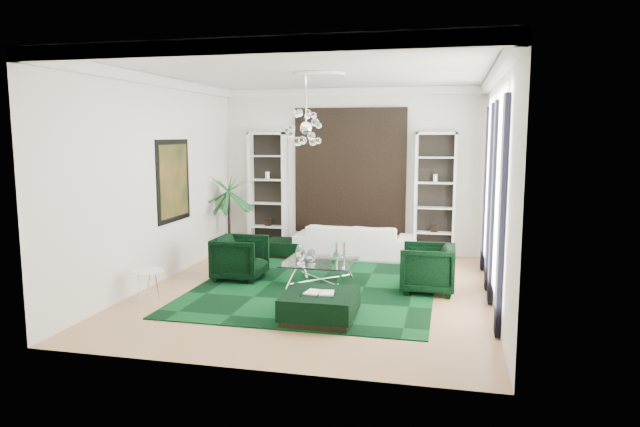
% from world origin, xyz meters
% --- Properties ---
extents(floor, '(6.00, 7.00, 0.02)m').
position_xyz_m(floor, '(0.00, 0.00, -0.01)').
color(floor, tan).
rests_on(floor, ground).
extents(ceiling, '(6.00, 7.00, 0.02)m').
position_xyz_m(ceiling, '(0.00, 0.00, 3.81)').
color(ceiling, white).
rests_on(ceiling, ground).
extents(wall_back, '(6.00, 0.02, 3.80)m').
position_xyz_m(wall_back, '(0.00, 3.51, 1.90)').
color(wall_back, white).
rests_on(wall_back, ground).
extents(wall_front, '(6.00, 0.02, 3.80)m').
position_xyz_m(wall_front, '(0.00, -3.51, 1.90)').
color(wall_front, white).
rests_on(wall_front, ground).
extents(wall_left, '(0.02, 7.00, 3.80)m').
position_xyz_m(wall_left, '(-3.01, 0.00, 1.90)').
color(wall_left, white).
rests_on(wall_left, ground).
extents(wall_right, '(0.02, 7.00, 3.80)m').
position_xyz_m(wall_right, '(3.01, 0.00, 1.90)').
color(wall_right, white).
rests_on(wall_right, ground).
extents(crown_molding, '(6.00, 7.00, 0.18)m').
position_xyz_m(crown_molding, '(0.00, 0.00, 3.70)').
color(crown_molding, white).
rests_on(crown_molding, ceiling).
extents(ceiling_medallion, '(0.90, 0.90, 0.05)m').
position_xyz_m(ceiling_medallion, '(0.00, 0.30, 3.77)').
color(ceiling_medallion, white).
rests_on(ceiling_medallion, ceiling).
extents(tapestry, '(2.50, 0.06, 2.80)m').
position_xyz_m(tapestry, '(0.00, 3.46, 1.90)').
color(tapestry, black).
rests_on(tapestry, wall_back).
extents(shelving_left, '(0.90, 0.38, 2.80)m').
position_xyz_m(shelving_left, '(-1.95, 3.31, 1.40)').
color(shelving_left, white).
rests_on(shelving_left, floor).
extents(shelving_right, '(0.90, 0.38, 2.80)m').
position_xyz_m(shelving_right, '(1.95, 3.31, 1.40)').
color(shelving_right, white).
rests_on(shelving_right, floor).
extents(painting, '(0.04, 1.30, 1.60)m').
position_xyz_m(painting, '(-2.97, 0.60, 1.85)').
color(painting, black).
rests_on(painting, wall_left).
extents(window_near, '(0.03, 1.10, 2.90)m').
position_xyz_m(window_near, '(2.99, -0.90, 1.90)').
color(window_near, white).
rests_on(window_near, wall_right).
extents(curtain_near_a, '(0.07, 0.30, 3.25)m').
position_xyz_m(curtain_near_a, '(2.96, -1.68, 1.65)').
color(curtain_near_a, black).
rests_on(curtain_near_a, floor).
extents(curtain_near_b, '(0.07, 0.30, 3.25)m').
position_xyz_m(curtain_near_b, '(2.96, -0.12, 1.65)').
color(curtain_near_b, black).
rests_on(curtain_near_b, floor).
extents(window_far, '(0.03, 1.10, 2.90)m').
position_xyz_m(window_far, '(2.99, 1.50, 1.90)').
color(window_far, white).
rests_on(window_far, wall_right).
extents(curtain_far_a, '(0.07, 0.30, 3.25)m').
position_xyz_m(curtain_far_a, '(2.96, 0.72, 1.65)').
color(curtain_far_a, black).
rests_on(curtain_far_a, floor).
extents(curtain_far_b, '(0.07, 0.30, 3.25)m').
position_xyz_m(curtain_far_b, '(2.96, 2.28, 1.65)').
color(curtain_far_b, black).
rests_on(curtain_far_b, floor).
extents(rug, '(4.20, 5.00, 0.02)m').
position_xyz_m(rug, '(-0.05, 0.36, 0.01)').
color(rug, black).
rests_on(rug, floor).
extents(sofa, '(2.59, 1.01, 0.76)m').
position_xyz_m(sofa, '(0.20, 2.84, 0.38)').
color(sofa, white).
rests_on(sofa, floor).
extents(armchair_left, '(0.92, 0.89, 0.84)m').
position_xyz_m(armchair_left, '(-1.58, 0.45, 0.42)').
color(armchair_left, black).
rests_on(armchair_left, floor).
extents(armchair_right, '(0.93, 0.90, 0.85)m').
position_xyz_m(armchair_right, '(1.93, 0.35, 0.42)').
color(armchair_right, black).
rests_on(armchair_right, floor).
extents(coffee_table, '(1.29, 1.29, 0.44)m').
position_xyz_m(coffee_table, '(-0.01, 0.46, 0.22)').
color(coffee_table, white).
rests_on(coffee_table, floor).
extents(ottoman_side, '(0.83, 0.83, 0.37)m').
position_xyz_m(ottoman_side, '(-1.34, 2.68, 0.18)').
color(ottoman_side, black).
rests_on(ottoman_side, floor).
extents(ottoman_front, '(1.05, 1.05, 0.42)m').
position_xyz_m(ottoman_front, '(0.44, -1.58, 0.21)').
color(ottoman_front, black).
rests_on(ottoman_front, floor).
extents(book, '(0.43, 0.29, 0.03)m').
position_xyz_m(book, '(0.44, -1.58, 0.44)').
color(book, white).
rests_on(book, ottoman_front).
extents(side_table, '(0.52, 0.52, 0.50)m').
position_xyz_m(side_table, '(-2.55, -1.24, 0.25)').
color(side_table, white).
rests_on(side_table, floor).
extents(palm, '(1.49, 1.49, 2.38)m').
position_xyz_m(palm, '(-2.65, 2.58, 1.19)').
color(palm, '#1D5B29').
rests_on(palm, floor).
extents(chandelier, '(0.85, 0.85, 0.77)m').
position_xyz_m(chandelier, '(-0.17, 0.05, 2.85)').
color(chandelier, white).
rests_on(chandelier, ceiling).
extents(table_plant, '(0.14, 0.11, 0.24)m').
position_xyz_m(table_plant, '(0.31, 0.19, 0.57)').
color(table_plant, '#1D5B29').
rests_on(table_plant, coffee_table).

